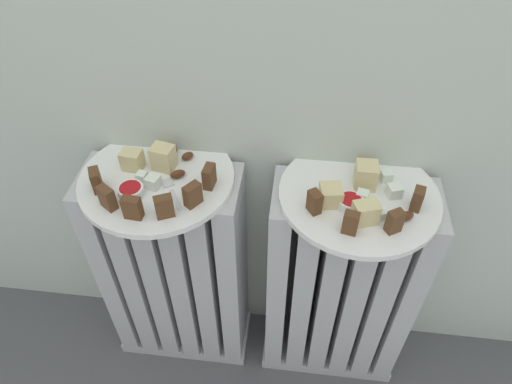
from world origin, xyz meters
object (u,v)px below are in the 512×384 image
at_px(radiator_left, 176,273).
at_px(plate_right, 359,195).
at_px(plate_left, 157,178).
at_px(fork, 172,191).
at_px(jam_bowl_left, 131,191).
at_px(radiator_right, 338,289).
at_px(jam_bowl_right, 350,202).

relative_size(radiator_left, plate_right, 1.98).
distance_m(plate_left, plate_right, 0.38).
distance_m(plate_right, fork, 0.34).
bearing_deg(plate_left, jam_bowl_left, -119.17).
xyz_separation_m(radiator_right, plate_left, (-0.38, 0.00, 0.30)).
xyz_separation_m(plate_right, jam_bowl_right, (-0.02, -0.04, 0.02)).
distance_m(plate_right, jam_bowl_left, 0.42).
height_order(radiator_left, plate_left, plate_left).
xyz_separation_m(plate_left, fork, (0.04, -0.04, 0.01)).
height_order(jam_bowl_left, jam_bowl_right, same).
xyz_separation_m(radiator_left, jam_bowl_right, (0.36, -0.04, 0.32)).
relative_size(radiator_left, fork, 7.05).
bearing_deg(plate_left, fork, -43.75).
relative_size(jam_bowl_right, fork, 0.55).
bearing_deg(fork, jam_bowl_left, -167.03).
bearing_deg(radiator_left, jam_bowl_left, -119.17).
bearing_deg(radiator_right, jam_bowl_left, -172.44).
xyz_separation_m(jam_bowl_left, fork, (0.07, 0.02, -0.01)).
height_order(plate_left, jam_bowl_left, jam_bowl_left).
relative_size(plate_left, plate_right, 1.00).
xyz_separation_m(radiator_right, fork, (-0.34, -0.04, 0.31)).
xyz_separation_m(radiator_left, fork, (0.04, -0.04, 0.31)).
xyz_separation_m(radiator_right, jam_bowl_right, (-0.02, -0.04, 0.32)).
bearing_deg(radiator_right, fork, -173.58).
height_order(plate_right, jam_bowl_right, jam_bowl_right).
distance_m(radiator_left, jam_bowl_left, 0.33).
height_order(radiator_left, jam_bowl_right, jam_bowl_right).
relative_size(radiator_left, plate_left, 1.98).
height_order(radiator_right, fork, fork).
distance_m(radiator_right, fork, 0.46).
bearing_deg(jam_bowl_right, jam_bowl_left, -177.47).
xyz_separation_m(plate_left, jam_bowl_left, (-0.03, -0.05, 0.02)).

